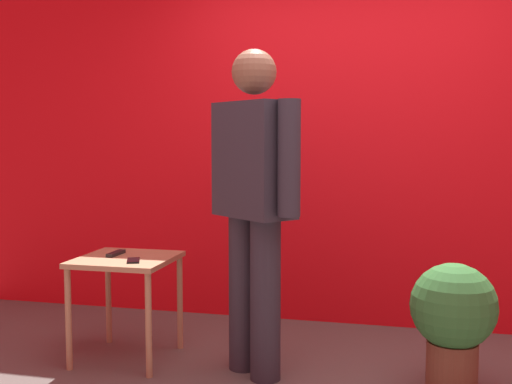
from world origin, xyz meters
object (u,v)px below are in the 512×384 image
object	(u,v)px
side_table	(126,272)
potted_plant	(453,317)
cell_phone	(133,260)
standing_person	(254,195)
tv_remote	(116,253)

from	to	relation	value
side_table	potted_plant	world-z (taller)	potted_plant
cell_phone	standing_person	bearing A→B (deg)	-18.44
side_table	tv_remote	distance (m)	0.14
standing_person	side_table	xyz separation A→B (m)	(-0.80, 0.05, -0.48)
tv_remote	standing_person	bearing A→B (deg)	-4.46
side_table	tv_remote	world-z (taller)	tv_remote
side_table	potted_plant	size ratio (longest dim) A/B	0.90
standing_person	cell_phone	distance (m)	0.80
side_table	potted_plant	distance (m)	1.86
standing_person	tv_remote	xyz separation A→B (m)	(-0.88, 0.10, -0.38)
side_table	standing_person	bearing A→B (deg)	-3.79
cell_phone	side_table	bearing A→B (deg)	108.62
tv_remote	cell_phone	bearing A→B (deg)	-37.91
standing_person	side_table	distance (m)	0.93
standing_person	potted_plant	distance (m)	1.22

